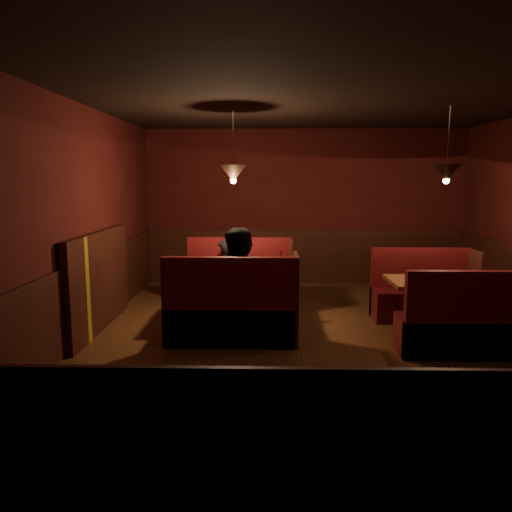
{
  "coord_description": "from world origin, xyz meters",
  "views": [
    {
      "loc": [
        -0.7,
        -5.98,
        1.98
      ],
      "look_at": [
        -0.86,
        0.66,
        0.95
      ],
      "focal_mm": 35.0,
      "sensor_mm": 36.0,
      "label": 1
    }
  ],
  "objects_px": {
    "diner_a": "(226,263)",
    "main_bench_far": "(240,287)",
    "second_table": "(440,294)",
    "diner_b": "(242,269)",
    "second_bench_far": "(423,297)",
    "main_table": "(235,281)",
    "second_bench_near": "(464,328)",
    "main_bench_near": "(232,316)"
  },
  "relations": [
    {
      "from": "second_bench_far",
      "to": "diner_b",
      "type": "xyz_separation_m",
      "value": [
        -2.53,
        -0.89,
        0.55
      ]
    },
    {
      "from": "second_bench_far",
      "to": "diner_b",
      "type": "distance_m",
      "value": 2.74
    },
    {
      "from": "diner_b",
      "to": "second_bench_far",
      "type": "bearing_deg",
      "value": 25.39
    },
    {
      "from": "main_table",
      "to": "second_bench_near",
      "type": "relative_size",
      "value": 1.03
    },
    {
      "from": "main_table",
      "to": "main_bench_far",
      "type": "xyz_separation_m",
      "value": [
        0.02,
        0.82,
        -0.25
      ]
    },
    {
      "from": "diner_b",
      "to": "second_table",
      "type": "bearing_deg",
      "value": 9.0
    },
    {
      "from": "main_table",
      "to": "second_bench_far",
      "type": "height_order",
      "value": "main_table"
    },
    {
      "from": "second_bench_far",
      "to": "main_bench_near",
      "type": "bearing_deg",
      "value": -156.34
    },
    {
      "from": "second_bench_near",
      "to": "second_bench_far",
      "type": "bearing_deg",
      "value": 90.0
    },
    {
      "from": "main_bench_near",
      "to": "main_bench_far",
      "type": "bearing_deg",
      "value": 90.0
    },
    {
      "from": "diner_a",
      "to": "second_bench_far",
      "type": "bearing_deg",
      "value": 149.98
    },
    {
      "from": "second_bench_near",
      "to": "diner_b",
      "type": "distance_m",
      "value": 2.66
    },
    {
      "from": "diner_a",
      "to": "main_bench_far",
      "type": "bearing_deg",
      "value": -169.27
    },
    {
      "from": "second_table",
      "to": "diner_a",
      "type": "height_order",
      "value": "diner_a"
    },
    {
      "from": "main_table",
      "to": "main_bench_near",
      "type": "xyz_separation_m",
      "value": [
        0.02,
        -0.83,
        -0.25
      ]
    },
    {
      "from": "second_table",
      "to": "main_bench_near",
      "type": "bearing_deg",
      "value": -171.35
    },
    {
      "from": "second_bench_near",
      "to": "main_bench_near",
      "type": "bearing_deg",
      "value": 172.18
    },
    {
      "from": "second_table",
      "to": "diner_b",
      "type": "bearing_deg",
      "value": -177.06
    },
    {
      "from": "main_bench_near",
      "to": "diner_b",
      "type": "xyz_separation_m",
      "value": [
        0.11,
        0.27,
        0.52
      ]
    },
    {
      "from": "second_bench_far",
      "to": "second_bench_near",
      "type": "xyz_separation_m",
      "value": [
        0.0,
        -1.52,
        0.0
      ]
    },
    {
      "from": "second_table",
      "to": "diner_b",
      "type": "distance_m",
      "value": 2.53
    },
    {
      "from": "main_bench_far",
      "to": "diner_b",
      "type": "relative_size",
      "value": 0.92
    },
    {
      "from": "main_bench_near",
      "to": "diner_b",
      "type": "bearing_deg",
      "value": 68.24
    },
    {
      "from": "main_table",
      "to": "diner_a",
      "type": "bearing_deg",
      "value": 104.47
    },
    {
      "from": "second_bench_far",
      "to": "diner_a",
      "type": "bearing_deg",
      "value": 172.68
    },
    {
      "from": "main_table",
      "to": "main_bench_near",
      "type": "height_order",
      "value": "main_bench_near"
    },
    {
      "from": "second_bench_far",
      "to": "diner_a",
      "type": "xyz_separation_m",
      "value": [
        -2.83,
        0.36,
        0.41
      ]
    },
    {
      "from": "second_bench_near",
      "to": "diner_b",
      "type": "xyz_separation_m",
      "value": [
        -2.53,
        0.63,
        0.55
      ]
    },
    {
      "from": "main_table",
      "to": "second_table",
      "type": "distance_m",
      "value": 2.66
    },
    {
      "from": "main_bench_far",
      "to": "diner_a",
      "type": "relative_size",
      "value": 1.09
    },
    {
      "from": "main_table",
      "to": "main_bench_near",
      "type": "relative_size",
      "value": 0.91
    },
    {
      "from": "main_table",
      "to": "diner_a",
      "type": "height_order",
      "value": "diner_a"
    },
    {
      "from": "diner_b",
      "to": "main_bench_near",
      "type": "bearing_deg",
      "value": -105.7
    },
    {
      "from": "main_bench_far",
      "to": "main_bench_near",
      "type": "height_order",
      "value": "same"
    },
    {
      "from": "main_bench_near",
      "to": "diner_b",
      "type": "relative_size",
      "value": 0.92
    },
    {
      "from": "main_bench_near",
      "to": "second_bench_near",
      "type": "xyz_separation_m",
      "value": [
        2.64,
        -0.36,
        -0.03
      ]
    },
    {
      "from": "main_bench_far",
      "to": "second_bench_near",
      "type": "xyz_separation_m",
      "value": [
        2.64,
        -2.01,
        -0.03
      ]
    },
    {
      "from": "second_table",
      "to": "diner_a",
      "type": "distance_m",
      "value": 3.03
    },
    {
      "from": "main_table",
      "to": "second_bench_near",
      "type": "height_order",
      "value": "main_table"
    },
    {
      "from": "main_bench_far",
      "to": "second_table",
      "type": "height_order",
      "value": "main_bench_far"
    },
    {
      "from": "main_bench_far",
      "to": "second_bench_far",
      "type": "distance_m",
      "value": 2.68
    },
    {
      "from": "diner_a",
      "to": "diner_b",
      "type": "relative_size",
      "value": 0.85
    }
  ]
}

